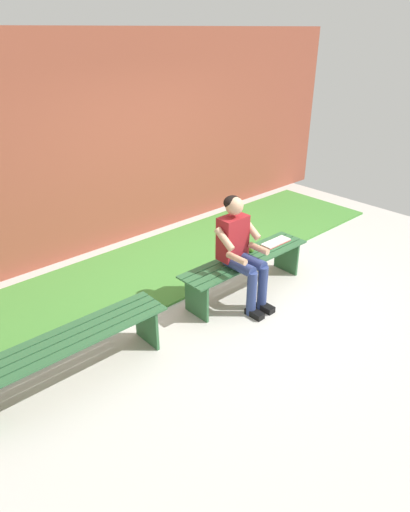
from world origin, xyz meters
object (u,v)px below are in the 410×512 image
object	(u,v)px
bench_far	(70,348)
book_open	(276,242)
person_seated	(240,248)
apple	(251,249)
bench_near	(246,266)

from	to	relation	value
bench_far	book_open	bearing A→B (deg)	-179.66
person_seated	book_open	world-z (taller)	person_seated
bench_far	person_seated	bearing A→B (deg)	177.16
apple	bench_far	bearing A→B (deg)	1.36
bench_far	book_open	xyz separation A→B (m)	(-2.83, -0.02, 0.12)
bench_near	person_seated	xyz separation A→B (m)	(0.22, 0.10, 0.35)
bench_far	book_open	distance (m)	2.84
bench_far	apple	world-z (taller)	apple
bench_far	book_open	size ratio (longest dim) A/B	4.52
person_seated	apple	bearing A→B (deg)	-156.65
person_seated	book_open	bearing A→B (deg)	-171.41
apple	bench_near	bearing A→B (deg)	21.23
bench_near	book_open	world-z (taller)	book_open
bench_near	book_open	size ratio (longest dim) A/B	4.36
bench_near	person_seated	distance (m)	0.42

